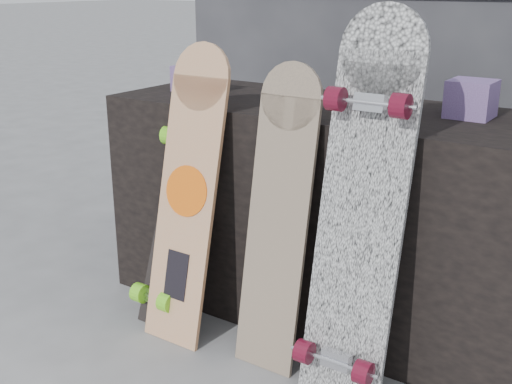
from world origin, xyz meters
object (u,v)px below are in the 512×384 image
Objects in this scene: vendor_table at (323,211)px; longboard_cascadia at (361,204)px; longboard_celtic at (279,210)px; skateboard_dark at (180,203)px; longboard_geisha at (188,187)px.

longboard_cascadia reaches higher than vendor_table.
longboard_celtic is 0.47m from skateboard_dark.
longboard_geisha is 0.16m from skateboard_dark.
longboard_geisha is (-0.32, -0.40, 0.14)m from vendor_table.
longboard_celtic is (0.36, 0.02, -0.02)m from longboard_geisha.
vendor_table is 1.55× the size of longboard_geisha.
vendor_table is 1.37× the size of longboard_cascadia.
longboard_celtic reaches higher than skateboard_dark.
longboard_cascadia is at bearing -5.06° from skateboard_dark.
longboard_geisha reaches higher than skateboard_dark.
vendor_table is at bearing 96.27° from longboard_celtic.
longboard_celtic is (0.04, -0.38, 0.13)m from vendor_table.
vendor_table is 0.40m from longboard_celtic.
vendor_table is 1.62× the size of longboard_celtic.
vendor_table is at bearing 129.81° from longboard_cascadia.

